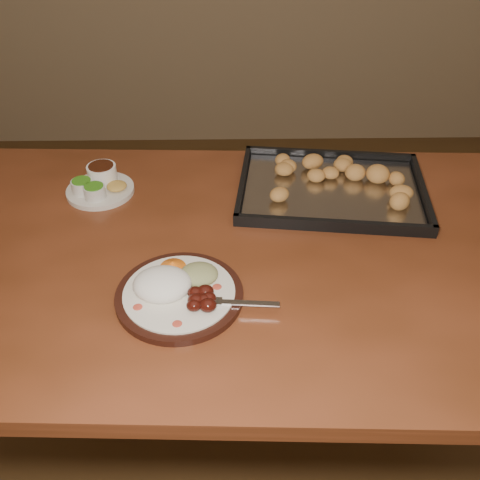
{
  "coord_description": "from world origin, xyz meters",
  "views": [
    {
      "loc": [
        -0.14,
        -0.91,
        1.5
      ],
      "look_at": [
        -0.13,
        0.02,
        0.77
      ],
      "focal_mm": 40.0,
      "sensor_mm": 36.0,
      "label": 1
    }
  ],
  "objects": [
    {
      "name": "dining_table",
      "position": [
        -0.17,
        0.02,
        0.65
      ],
      "size": [
        1.53,
        0.96,
        0.75
      ],
      "rotation": [
        0.0,
        0.0,
        -0.04
      ],
      "color": "brown",
      "rests_on": "ground"
    },
    {
      "name": "baking_tray",
      "position": [
        0.11,
        0.25,
        0.77
      ],
      "size": [
        0.51,
        0.4,
        0.05
      ],
      "rotation": [
        0.0,
        0.0,
        -0.12
      ],
      "color": "black",
      "rests_on": "dining_table"
    },
    {
      "name": "condiment_saucer",
      "position": [
        -0.48,
        0.26,
        0.77
      ],
      "size": [
        0.17,
        0.17,
        0.06
      ],
      "rotation": [
        0.0,
        0.0,
        -0.32
      ],
      "color": "silver",
      "rests_on": "dining_table"
    },
    {
      "name": "dinner_plate",
      "position": [
        -0.25,
        -0.13,
        0.77
      ],
      "size": [
        0.32,
        0.25,
        0.06
      ],
      "rotation": [
        0.0,
        0.0,
        -0.36
      ],
      "color": "black",
      "rests_on": "dining_table"
    },
    {
      "name": "ground",
      "position": [
        0.0,
        0.0,
        0.0
      ],
      "size": [
        4.0,
        4.0,
        0.0
      ],
      "primitive_type": "plane",
      "color": "#50371B",
      "rests_on": "ground"
    }
  ]
}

